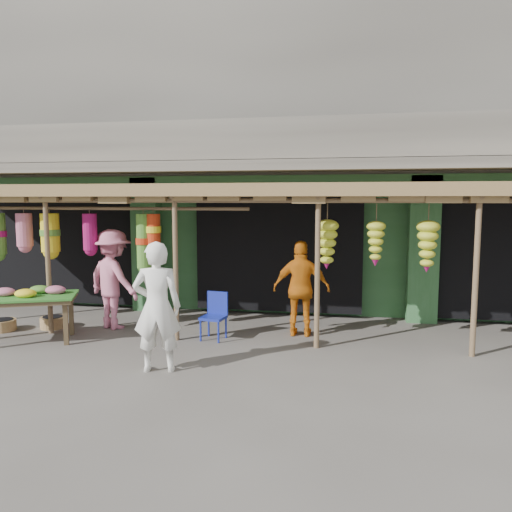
% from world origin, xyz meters
% --- Properties ---
extents(ground, '(80.00, 80.00, 0.00)m').
position_xyz_m(ground, '(0.00, 0.00, 0.00)').
color(ground, '#514C47').
rests_on(ground, ground).
extents(building, '(16.40, 6.80, 7.00)m').
position_xyz_m(building, '(-0.00, 4.87, 3.37)').
color(building, gray).
rests_on(building, ground).
extents(awning, '(14.00, 2.70, 2.79)m').
position_xyz_m(awning, '(-0.16, 0.80, 2.58)').
color(awning, brown).
rests_on(awning, ground).
extents(flower_table, '(1.87, 1.52, 0.97)m').
position_xyz_m(flower_table, '(-4.03, -0.77, 0.79)').
color(flower_table, '#4F3F28').
rests_on(flower_table, ground).
extents(blue_chair, '(0.46, 0.47, 0.85)m').
position_xyz_m(blue_chair, '(-0.85, 0.04, 0.47)').
color(blue_chair, navy).
rests_on(blue_chair, ground).
extents(basket_left, '(0.60, 0.60, 0.21)m').
position_xyz_m(basket_left, '(-5.04, -0.21, 0.11)').
color(basket_left, olive).
rests_on(basket_left, ground).
extents(basket_right, '(0.58, 0.58, 0.22)m').
position_xyz_m(basket_right, '(-4.19, 0.16, 0.11)').
color(basket_right, olive).
rests_on(basket_right, ground).
extents(person_front, '(0.79, 0.61, 1.92)m').
position_xyz_m(person_front, '(-1.22, -1.79, 0.96)').
color(person_front, white).
rests_on(person_front, ground).
extents(person_vendor, '(1.05, 0.46, 1.77)m').
position_xyz_m(person_vendor, '(0.67, 0.52, 0.89)').
color(person_vendor, orange).
rests_on(person_vendor, ground).
extents(person_shopper, '(1.44, 1.19, 1.94)m').
position_xyz_m(person_shopper, '(-3.00, 0.39, 0.97)').
color(person_shopper, '#D26F8E').
rests_on(person_shopper, ground).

